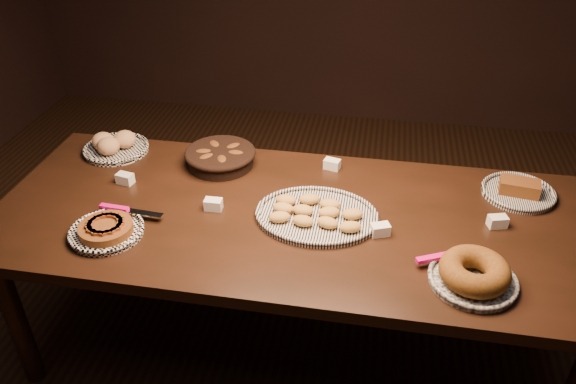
% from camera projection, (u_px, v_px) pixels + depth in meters
% --- Properties ---
extents(ground, '(5.00, 5.00, 0.00)m').
position_uv_depth(ground, '(291.00, 343.00, 2.65)').
color(ground, black).
rests_on(ground, ground).
extents(buffet_table, '(2.40, 1.00, 0.75)m').
position_uv_depth(buffet_table, '(291.00, 229.00, 2.28)').
color(buffet_table, black).
rests_on(buffet_table, ground).
extents(apple_tart_plate, '(0.32, 0.29, 0.06)m').
position_uv_depth(apple_tart_plate, '(107.00, 230.00, 2.11)').
color(apple_tart_plate, white).
rests_on(apple_tart_plate, buffet_table).
extents(madeleine_platter, '(0.48, 0.39, 0.05)m').
position_uv_depth(madeleine_platter, '(316.00, 214.00, 2.20)').
color(madeleine_platter, black).
rests_on(madeleine_platter, buffet_table).
extents(bundt_cake_plate, '(0.34, 0.33, 0.09)m').
position_uv_depth(bundt_cake_plate, '(474.00, 274.00, 1.88)').
color(bundt_cake_plate, black).
rests_on(bundt_cake_plate, buffet_table).
extents(croissant_basket, '(0.38, 0.38, 0.08)m').
position_uv_depth(croissant_basket, '(220.00, 156.00, 2.53)').
color(croissant_basket, black).
rests_on(croissant_basket, buffet_table).
extents(bread_roll_plate, '(0.31, 0.31, 0.09)m').
position_uv_depth(bread_roll_plate, '(114.00, 145.00, 2.64)').
color(bread_roll_plate, white).
rests_on(bread_roll_plate, buffet_table).
extents(loaf_plate, '(0.30, 0.30, 0.07)m').
position_uv_depth(loaf_plate, '(519.00, 191.00, 2.34)').
color(loaf_plate, black).
rests_on(loaf_plate, buffet_table).
extents(tent_cards, '(1.62, 0.52, 0.04)m').
position_uv_depth(tent_cards, '(305.00, 198.00, 2.29)').
color(tent_cards, white).
rests_on(tent_cards, buffet_table).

